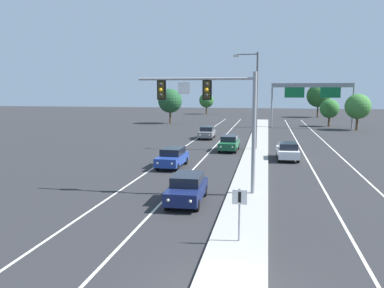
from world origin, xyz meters
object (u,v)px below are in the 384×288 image
street_lamp_median (255,95)px  tree_far_left_a (206,100)px  car_receding_white (288,151)px  car_oncoming_grey (207,132)px  tree_far_right_c (318,96)px  highway_sign_gantry (312,91)px  car_oncoming_blue (172,157)px  car_oncoming_navy (187,188)px  median_sign_post (239,207)px  tree_far_right_b (329,109)px  overhead_signal_mast (216,106)px  tree_far_right_a (358,106)px  car_oncoming_green (229,143)px  tree_far_left_b (170,101)px

street_lamp_median → tree_far_left_a: bearing=103.3°
street_lamp_median → car_receding_white: size_ratio=2.22×
car_oncoming_grey → car_receding_white: same height
car_receding_white → tree_far_right_c: (9.53, 59.20, 4.18)m
car_oncoming_grey → highway_sign_gantry: highway_sign_gantry is taller
car_oncoming_blue → street_lamp_median: bearing=59.8°
car_receding_white → car_oncoming_navy: bearing=-112.2°
median_sign_post → tree_far_right_c: bearing=81.2°
car_oncoming_navy → tree_far_right_b: tree_far_right_b is taller
overhead_signal_mast → car_receding_white: size_ratio=1.60×
overhead_signal_mast → tree_far_right_a: 45.85m
tree_far_right_a → car_receding_white: bearing=-112.2°
car_oncoming_green → car_receding_white: 7.14m
street_lamp_median → tree_far_right_a: street_lamp_median is taller
tree_far_right_b → tree_far_left_a: bearing=130.2°
overhead_signal_mast → tree_far_left_a: overhead_signal_mast is taller
tree_far_right_b → car_receding_white: bearing=-103.8°
tree_far_right_a → median_sign_post: bearing=-106.5°
median_sign_post → tree_far_left_a: bearing=99.7°
car_oncoming_green → tree_far_left_b: tree_far_left_b is taller
car_oncoming_grey → median_sign_post: bearing=-79.1°
tree_far_left_a → car_oncoming_blue: bearing=-83.4°
car_oncoming_grey → tree_far_right_a: bearing=35.3°
overhead_signal_mast → car_oncoming_navy: (-1.31, -2.15, -4.51)m
car_oncoming_blue → highway_sign_gantry: highway_sign_gantry is taller
tree_far_right_a → street_lamp_median: bearing=-122.2°
car_oncoming_blue → car_oncoming_green: 10.35m
car_oncoming_green → highway_sign_gantry: bearing=68.2°
tree_far_right_c → tree_far_left_a: (-27.36, 7.51, -1.39)m
overhead_signal_mast → tree_far_right_a: bearing=68.3°
car_oncoming_green → car_receding_white: bearing=-36.5°
car_oncoming_navy → car_receding_white: size_ratio=1.00×
highway_sign_gantry → tree_far_right_a: (6.76, -2.31, -2.42)m
car_oncoming_navy → tree_far_right_b: size_ratio=0.94×
overhead_signal_mast → car_oncoming_blue: bearing=120.8°
overhead_signal_mast → tree_far_right_b: overhead_signal_mast is taller
car_oncoming_navy → tree_far_left_b: size_ratio=0.69×
car_oncoming_green → highway_sign_gantry: size_ratio=0.34×
street_lamp_median → tree_far_right_a: size_ratio=1.74×
median_sign_post → car_oncoming_blue: 16.78m
car_oncoming_blue → tree_far_right_b: 44.65m
car_receding_white → highway_sign_gantry: (5.28, 31.81, 5.34)m
tree_far_right_c → median_sign_post: bearing=-98.8°
tree_far_left_b → tree_far_right_a: size_ratio=1.14×
street_lamp_median → tree_far_left_b: (-16.80, 30.93, -1.50)m
tree_far_left_b → tree_far_right_c: (29.58, 23.00, 0.71)m
car_oncoming_blue → car_oncoming_green: (3.73, 9.65, 0.00)m
highway_sign_gantry → tree_far_right_a: 7.54m
car_oncoming_green → car_oncoming_grey: size_ratio=1.00×
car_oncoming_blue → tree_far_left_b: 43.07m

